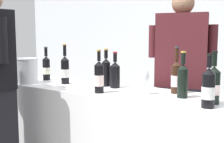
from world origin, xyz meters
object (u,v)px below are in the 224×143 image
(wine_bottle_4, at_px, (115,74))
(wine_bottle_8, at_px, (208,88))
(wine_bottle_5, at_px, (183,79))
(wine_bottle_6, at_px, (176,77))
(person_server, at_px, (180,92))
(wine_bottle_3, at_px, (99,77))
(wine_bottle_2, at_px, (106,71))
(wine_bottle_7, at_px, (46,68))
(wine_bottle_1, at_px, (65,70))
(wine_glass, at_px, (144,78))
(wine_bottle_0, at_px, (214,85))
(ice_bucket, at_px, (26,70))

(wine_bottle_4, bearing_deg, wine_bottle_8, -16.51)
(wine_bottle_5, bearing_deg, wine_bottle_6, 127.66)
(person_server, bearing_deg, wine_bottle_3, -118.56)
(wine_bottle_2, height_order, wine_bottle_6, wine_bottle_6)
(wine_bottle_7, distance_m, person_server, 1.33)
(wine_bottle_1, distance_m, person_server, 1.07)
(wine_glass, bearing_deg, wine_bottle_6, 44.09)
(wine_bottle_4, xyz_separation_m, wine_bottle_8, (0.85, -0.25, 0.00))
(wine_bottle_2, bearing_deg, wine_bottle_6, 3.73)
(wine_bottle_0, xyz_separation_m, wine_bottle_5, (-0.23, 0.06, 0.01))
(wine_bottle_7, bearing_deg, wine_bottle_4, 1.59)
(wine_bottle_7, bearing_deg, wine_bottle_3, -15.41)
(wine_bottle_8, xyz_separation_m, ice_bucket, (-1.68, -0.01, -0.00))
(wine_bottle_0, xyz_separation_m, wine_bottle_3, (-0.82, -0.13, -0.00))
(wine_bottle_4, relative_size, person_server, 0.18)
(wine_bottle_1, height_order, wine_bottle_3, wine_bottle_1)
(wine_bottle_3, bearing_deg, person_server, 61.44)
(wine_bottle_0, relative_size, wine_bottle_1, 0.93)
(wine_bottle_7, height_order, person_server, person_server)
(wine_bottle_1, relative_size, ice_bucket, 1.57)
(wine_bottle_3, xyz_separation_m, wine_bottle_6, (0.50, 0.32, 0.00))
(ice_bucket, bearing_deg, wine_bottle_6, 13.52)
(wine_bottle_6, distance_m, wine_glass, 0.25)
(ice_bucket, distance_m, person_server, 1.45)
(wine_bottle_2, bearing_deg, wine_bottle_1, -164.19)
(wine_bottle_2, xyz_separation_m, wine_bottle_3, (0.13, -0.28, -0.01))
(wine_bottle_1, bearing_deg, wine_glass, -1.83)
(wine_bottle_8, relative_size, person_server, 0.19)
(ice_bucket, xyz_separation_m, person_server, (1.24, 0.72, -0.19))
(wine_bottle_8, bearing_deg, wine_bottle_7, 172.18)
(person_server, bearing_deg, wine_bottle_4, -131.78)
(wine_bottle_1, xyz_separation_m, wine_bottle_5, (1.11, 0.02, 0.00))
(wine_bottle_4, relative_size, wine_bottle_6, 0.86)
(wine_bottle_4, distance_m, wine_bottle_8, 0.88)
(wine_bottle_8, height_order, ice_bucket, wine_bottle_8)
(wine_bottle_5, height_order, wine_bottle_6, wine_bottle_6)
(wine_bottle_1, relative_size, wine_bottle_6, 1.02)
(wine_bottle_6, relative_size, person_server, 0.21)
(wine_bottle_6, bearing_deg, person_server, 105.72)
(wine_bottle_2, distance_m, wine_bottle_6, 0.63)
(wine_bottle_4, xyz_separation_m, wine_bottle_5, (0.62, -0.06, 0.01))
(wine_bottle_2, height_order, wine_bottle_7, wine_bottle_7)
(wine_bottle_8, bearing_deg, ice_bucket, -179.67)
(wine_bottle_2, distance_m, ice_bucket, 0.78)
(wine_bottle_0, height_order, wine_bottle_1, wine_bottle_1)
(wine_bottle_7, bearing_deg, wine_bottle_2, 3.74)
(wine_bottle_0, xyz_separation_m, wine_bottle_7, (-1.66, 0.10, -0.00))
(wine_bottle_2, distance_m, wine_bottle_3, 0.31)
(wine_bottle_3, bearing_deg, wine_bottle_5, 17.98)
(wine_bottle_4, bearing_deg, wine_bottle_1, -170.23)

